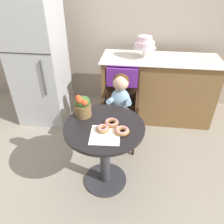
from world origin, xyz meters
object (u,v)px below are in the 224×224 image
at_px(cafe_table, 105,144).
at_px(seated_child, 120,100).
at_px(donut_mid, 103,129).
at_px(tiered_cake_stand, 145,44).
at_px(refrigerator, 39,62).
at_px(wicker_chair, 121,96).
at_px(donut_front, 112,123).
at_px(flower_vase, 83,105).
at_px(donut_side, 122,131).

relative_size(cafe_table, seated_child, 0.99).
relative_size(donut_mid, tiered_cake_stand, 0.37).
bearing_deg(refrigerator, tiered_cake_stand, 8.30).
relative_size(wicker_chair, tiered_cake_stand, 3.18).
xyz_separation_m(cafe_table, wicker_chair, (0.09, 0.70, 0.13)).
height_order(donut_front, flower_vase, flower_vase).
relative_size(seated_child, donut_side, 5.76).
bearing_deg(refrigerator, donut_mid, -48.03).
bearing_deg(refrigerator, donut_front, -44.06).
relative_size(tiered_cake_stand, refrigerator, 0.18).
height_order(flower_vase, tiered_cake_stand, tiered_cake_stand).
relative_size(cafe_table, refrigerator, 0.42).
bearing_deg(wicker_chair, seated_child, -93.19).
bearing_deg(tiered_cake_stand, seated_child, -107.03).
distance_m(flower_vase, refrigerator, 1.27).
height_order(donut_front, donut_mid, donut_mid).
relative_size(donut_front, tiered_cake_stand, 0.43).
xyz_separation_m(seated_child, donut_mid, (-0.08, -0.61, 0.07)).
bearing_deg(cafe_table, donut_side, -25.66).
bearing_deg(refrigerator, seated_child, -26.18).
xyz_separation_m(donut_front, refrigerator, (-1.11, 1.08, 0.11)).
bearing_deg(donut_side, donut_front, 134.81).
height_order(seated_child, refrigerator, refrigerator).
bearing_deg(donut_front, donut_mid, -121.52).
distance_m(donut_mid, refrigerator, 1.58).
bearing_deg(donut_front, seated_child, 87.06).
bearing_deg(flower_vase, refrigerator, 130.73).
relative_size(donut_front, refrigerator, 0.08).
distance_m(seated_child, donut_mid, 0.62).
relative_size(donut_mid, donut_side, 0.89).
bearing_deg(cafe_table, wicker_chair, 82.75).
height_order(cafe_table, flower_vase, flower_vase).
relative_size(flower_vase, tiered_cake_stand, 0.73).
bearing_deg(donut_side, flower_vase, 150.88).
bearing_deg(seated_child, donut_mid, -97.90).
distance_m(cafe_table, wicker_chair, 0.71).
bearing_deg(donut_side, wicker_chair, 95.54).
distance_m(seated_child, refrigerator, 1.28).
distance_m(cafe_table, donut_side, 0.30).
bearing_deg(flower_vase, donut_front, -21.52).
height_order(wicker_chair, tiered_cake_stand, tiered_cake_stand).
relative_size(seated_child, donut_front, 5.64).
relative_size(donut_front, donut_mid, 1.15).
bearing_deg(seated_child, donut_side, -83.08).
xyz_separation_m(flower_vase, refrigerator, (-0.83, 0.97, 0.02)).
xyz_separation_m(donut_mid, tiered_cake_stand, (0.32, 1.37, 0.34)).
bearing_deg(cafe_table, donut_front, 20.85).
height_order(donut_front, donut_side, same).
distance_m(cafe_table, refrigerator, 1.56).
bearing_deg(flower_vase, cafe_table, -31.57).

